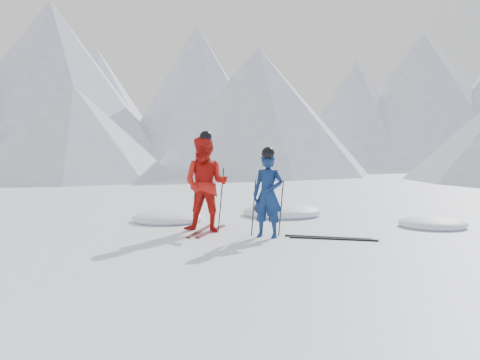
# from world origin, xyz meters

# --- Properties ---
(ground) EXTENTS (160.00, 160.00, 0.00)m
(ground) POSITION_xyz_m (0.00, 0.00, 0.00)
(ground) COLOR white
(ground) RESTS_ON ground
(mountain_range) EXTENTS (106.15, 62.94, 15.53)m
(mountain_range) POSITION_xyz_m (5.71, 35.31, 6.72)
(mountain_range) COLOR #B2BCD1
(mountain_range) RESTS_ON ground
(skier_blue) EXTENTS (0.70, 0.55, 1.69)m
(skier_blue) POSITION_xyz_m (-1.38, -0.13, 0.84)
(skier_blue) COLOR navy
(skier_blue) RESTS_ON ground
(skier_red) EXTENTS (1.07, 0.88, 2.03)m
(skier_red) POSITION_xyz_m (-2.73, 0.39, 1.01)
(skier_red) COLOR red
(skier_red) RESTS_ON ground
(pole_blue_left) EXTENTS (0.11, 0.08, 1.12)m
(pole_blue_left) POSITION_xyz_m (-1.68, 0.02, 0.56)
(pole_blue_left) COLOR black
(pole_blue_left) RESTS_ON ground
(pole_blue_right) EXTENTS (0.11, 0.07, 1.12)m
(pole_blue_right) POSITION_xyz_m (-1.13, 0.12, 0.56)
(pole_blue_right) COLOR black
(pole_blue_right) RESTS_ON ground
(pole_red_left) EXTENTS (0.13, 0.10, 1.35)m
(pole_red_left) POSITION_xyz_m (-3.03, 0.64, 0.68)
(pole_red_left) COLOR black
(pole_red_left) RESTS_ON ground
(pole_red_right) EXTENTS (0.13, 0.09, 1.35)m
(pole_red_right) POSITION_xyz_m (-2.43, 0.54, 0.68)
(pole_red_right) COLOR black
(pole_red_right) RESTS_ON ground
(ski_worn_left) EXTENTS (0.23, 1.70, 0.03)m
(ski_worn_left) POSITION_xyz_m (-2.85, 0.39, 0.01)
(ski_worn_left) COLOR black
(ski_worn_left) RESTS_ON ground
(ski_worn_right) EXTENTS (0.35, 1.69, 0.03)m
(ski_worn_right) POSITION_xyz_m (-2.61, 0.39, 0.01)
(ski_worn_right) COLOR black
(ski_worn_right) RESTS_ON ground
(ski_loose_a) EXTENTS (1.69, 0.34, 0.03)m
(ski_loose_a) POSITION_xyz_m (-0.20, -0.08, 0.01)
(ski_loose_a) COLOR black
(ski_loose_a) RESTS_ON ground
(ski_loose_b) EXTENTS (1.70, 0.28, 0.03)m
(ski_loose_b) POSITION_xyz_m (-0.10, -0.23, 0.01)
(ski_loose_b) COLOR black
(ski_loose_b) RESTS_ON ground
(snow_lumps) EXTENTS (7.79, 3.40, 0.46)m
(snow_lumps) POSITION_xyz_m (-1.37, 2.56, 0.00)
(snow_lumps) COLOR white
(snow_lumps) RESTS_ON ground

